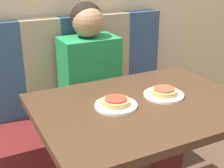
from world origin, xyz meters
name	(u,v)px	position (x,y,z in m)	size (l,w,h in m)	color
booth_seat	(91,144)	(0.00, 0.61, 0.22)	(1.19, 0.47, 0.44)	#5B1919
booth_backrest	(78,62)	(0.00, 0.79, 0.74)	(1.19, 0.09, 0.60)	navy
dining_table	(142,126)	(0.00, 0.00, 0.66)	(0.93, 0.69, 0.77)	#422B1C
person	(89,64)	(0.00, 0.61, 0.78)	(0.34, 0.22, 0.71)	#1E8447
plate_left	(116,105)	(-0.12, 0.02, 0.78)	(0.18, 0.18, 0.01)	white
plate_right	(164,95)	(0.12, 0.02, 0.78)	(0.18, 0.18, 0.01)	white
pizza_left	(116,101)	(-0.12, 0.02, 0.80)	(0.12, 0.12, 0.03)	tan
pizza_right	(164,91)	(0.12, 0.02, 0.80)	(0.12, 0.12, 0.03)	tan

